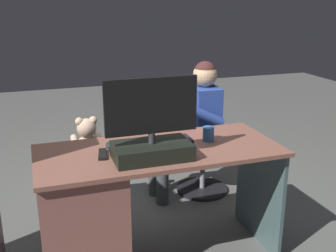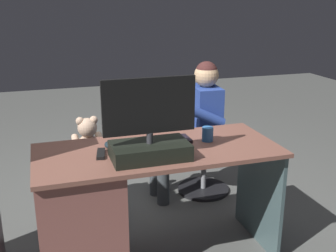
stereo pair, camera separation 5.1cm
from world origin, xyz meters
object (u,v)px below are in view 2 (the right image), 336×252
at_px(monitor, 150,137).
at_px(office_chair_teddy, 91,180).
at_px(desk, 97,210).
at_px(person, 195,119).
at_px(visitor_chair, 204,163).
at_px(computer_mouse, 110,145).
at_px(keyboard, 157,142).
at_px(tv_remote, 101,154).
at_px(cup, 208,134).
at_px(teddy_bear, 88,140).

height_order(monitor, office_chair_teddy, monitor).
xyz_separation_m(desk, monitor, (-0.29, 0.13, 0.47)).
bearing_deg(office_chair_teddy, person, -175.72).
height_order(monitor, visitor_chair, monitor).
bearing_deg(person, visitor_chair, -175.72).
bearing_deg(computer_mouse, monitor, 128.68).
bearing_deg(visitor_chair, computer_mouse, 37.29).
relative_size(keyboard, person, 0.38).
xyz_separation_m(tv_remote, visitor_chair, (-0.96, -0.79, -0.49)).
xyz_separation_m(keyboard, computer_mouse, (0.29, -0.01, 0.01)).
bearing_deg(desk, visitor_chair, -142.03).
xyz_separation_m(keyboard, cup, (-0.31, 0.05, 0.03)).
bearing_deg(desk, monitor, 156.02).
xyz_separation_m(computer_mouse, person, (-0.80, -0.68, -0.10)).
relative_size(keyboard, computer_mouse, 4.38).
bearing_deg(office_chair_teddy, teddy_bear, -90.00).
bearing_deg(teddy_bear, keyboard, 118.95).
distance_m(tv_remote, visitor_chair, 1.34).
relative_size(keyboard, cup, 4.75).
distance_m(computer_mouse, visitor_chair, 1.23).
bearing_deg(computer_mouse, keyboard, 178.33).
distance_m(keyboard, computer_mouse, 0.29).
distance_m(desk, monitor, 0.57).
xyz_separation_m(computer_mouse, visitor_chair, (-0.90, -0.68, -0.50)).
bearing_deg(office_chair_teddy, visitor_chair, -175.72).
distance_m(tv_remote, person, 1.17).
relative_size(keyboard, teddy_bear, 1.29).
relative_size(cup, person, 0.08).
distance_m(office_chair_teddy, teddy_bear, 0.32).
bearing_deg(keyboard, tv_remote, 15.27).
bearing_deg(desk, teddy_bear, -93.70).
distance_m(monitor, teddy_bear, 0.93).
distance_m(computer_mouse, cup, 0.60).
distance_m(monitor, person, 1.12).
distance_m(keyboard, tv_remote, 0.37).
height_order(keyboard, teddy_bear, teddy_bear).
bearing_deg(keyboard, cup, 170.31).
distance_m(desk, teddy_bear, 0.75).
bearing_deg(desk, tv_remote, 173.64).
relative_size(computer_mouse, visitor_chair, 0.22).
distance_m(cup, teddy_bear, 0.97).
xyz_separation_m(monitor, visitor_chair, (-0.71, -0.91, -0.60)).
xyz_separation_m(office_chair_teddy, person, (-0.87, -0.06, 0.39)).
height_order(desk, office_chair_teddy, desk).
relative_size(computer_mouse, cup, 1.09).
distance_m(desk, office_chair_teddy, 0.72).
xyz_separation_m(computer_mouse, tv_remote, (0.07, 0.11, -0.01)).
bearing_deg(cup, keyboard, -9.69).
relative_size(monitor, tv_remote, 3.41).
xyz_separation_m(keyboard, tv_remote, (0.36, 0.10, -0.00)).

